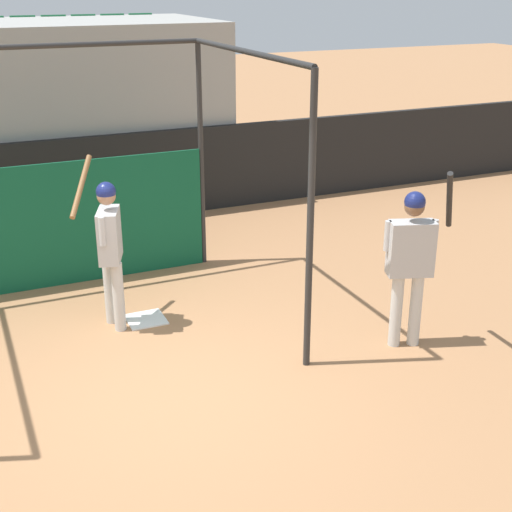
{
  "coord_description": "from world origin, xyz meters",
  "views": [
    {
      "loc": [
        -1.59,
        -5.75,
        3.76
      ],
      "look_at": [
        1.29,
        0.81,
        0.95
      ],
      "focal_mm": 50.0,
      "sensor_mm": 36.0,
      "label": 1
    }
  ],
  "objects": [
    {
      "name": "outfield_wall",
      "position": [
        0.0,
        5.44,
        0.72
      ],
      "size": [
        24.0,
        0.12,
        1.44
      ],
      "color": "black",
      "rests_on": "ground"
    },
    {
      "name": "ground_plane",
      "position": [
        0.0,
        0.0,
        0.0
      ],
      "size": [
        60.0,
        60.0,
        0.0
      ],
      "primitive_type": "plane",
      "color": "#A8754C"
    },
    {
      "name": "batting_cage",
      "position": [
        -0.57,
        2.69,
        1.26
      ],
      "size": [
        4.21,
        3.21,
        3.05
      ],
      "color": "#282828",
      "rests_on": "ground"
    },
    {
      "name": "home_plate",
      "position": [
        0.25,
        1.67,
        0.01
      ],
      "size": [
        0.44,
        0.44,
        0.02
      ],
      "color": "white",
      "rests_on": "ground"
    },
    {
      "name": "bleacher_section",
      "position": [
        0.0,
        7.1,
        1.55
      ],
      "size": [
        5.95,
        3.2,
        3.12
      ],
      "color": "#9E9E99",
      "rests_on": "ground"
    },
    {
      "name": "player_waiting",
      "position": [
        2.69,
        -0.04,
        1.05
      ],
      "size": [
        0.81,
        0.51,
        2.0
      ],
      "rotation": [
        0.0,
        0.0,
        -0.33
      ],
      "color": "silver",
      "rests_on": "ground"
    },
    {
      "name": "player_batter",
      "position": [
        -0.11,
        1.68,
        1.03
      ],
      "size": [
        0.59,
        0.95,
        1.88
      ],
      "rotation": [
        0.0,
        0.0,
        1.24
      ],
      "color": "silver",
      "rests_on": "ground"
    }
  ]
}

